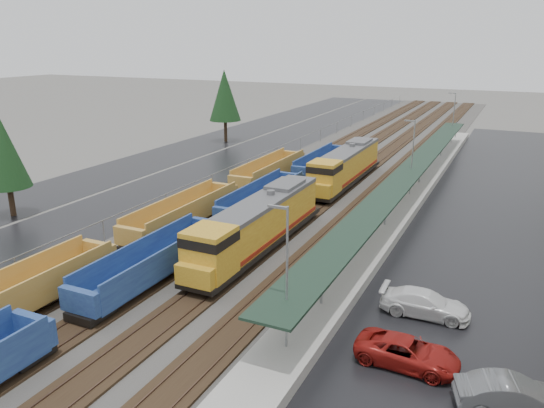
{
  "coord_description": "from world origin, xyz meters",
  "views": [
    {
      "loc": [
        18.74,
        -1.15,
        15.29
      ],
      "look_at": [
        0.44,
        37.44,
        2.0
      ],
      "focal_mm": 35.0,
      "sensor_mm": 36.0,
      "label": 1
    }
  ],
  "objects_px": {
    "well_string_yellow": "(15,300)",
    "parked_car_east_b": "(407,353)",
    "locomotive_trail": "(345,166)",
    "locomotive_lead": "(256,226)",
    "parked_car_east_e": "(512,396)",
    "parked_car_east_c": "(425,304)",
    "well_string_blue": "(154,264)"
  },
  "relations": [
    {
      "from": "well_string_yellow",
      "to": "parked_car_east_b",
      "type": "bearing_deg",
      "value": 13.28
    },
    {
      "from": "locomotive_trail",
      "to": "well_string_yellow",
      "type": "bearing_deg",
      "value": -102.72
    },
    {
      "from": "locomotive_lead",
      "to": "locomotive_trail",
      "type": "distance_m",
      "value": 21.0
    },
    {
      "from": "parked_car_east_b",
      "to": "parked_car_east_e",
      "type": "distance_m",
      "value": 4.99
    },
    {
      "from": "well_string_yellow",
      "to": "parked_car_east_c",
      "type": "height_order",
      "value": "well_string_yellow"
    },
    {
      "from": "well_string_blue",
      "to": "locomotive_trail",
      "type": "bearing_deg",
      "value": 81.86
    },
    {
      "from": "well_string_blue",
      "to": "parked_car_east_c",
      "type": "height_order",
      "value": "well_string_blue"
    },
    {
      "from": "well_string_blue",
      "to": "parked_car_east_c",
      "type": "relative_size",
      "value": 15.45
    },
    {
      "from": "well_string_yellow",
      "to": "parked_car_east_c",
      "type": "relative_size",
      "value": 15.96
    },
    {
      "from": "parked_car_east_c",
      "to": "well_string_yellow",
      "type": "bearing_deg",
      "value": 114.59
    },
    {
      "from": "locomotive_lead",
      "to": "parked_car_east_c",
      "type": "height_order",
      "value": "locomotive_lead"
    },
    {
      "from": "well_string_yellow",
      "to": "parked_car_east_e",
      "type": "distance_m",
      "value": 26.05
    },
    {
      "from": "well_string_yellow",
      "to": "locomotive_trail",
      "type": "bearing_deg",
      "value": 77.28
    },
    {
      "from": "well_string_blue",
      "to": "parked_car_east_b",
      "type": "relative_size",
      "value": 15.59
    },
    {
      "from": "locomotive_trail",
      "to": "well_string_blue",
      "type": "relative_size",
      "value": 0.23
    },
    {
      "from": "parked_car_east_b",
      "to": "parked_car_east_c",
      "type": "height_order",
      "value": "parked_car_east_c"
    },
    {
      "from": "parked_car_east_b",
      "to": "well_string_blue",
      "type": "bearing_deg",
      "value": 84.22
    },
    {
      "from": "locomotive_lead",
      "to": "locomotive_trail",
      "type": "relative_size",
      "value": 1.0
    },
    {
      "from": "well_string_blue",
      "to": "parked_car_east_e",
      "type": "bearing_deg",
      "value": -10.41
    },
    {
      "from": "well_string_yellow",
      "to": "parked_car_east_c",
      "type": "distance_m",
      "value": 23.4
    },
    {
      "from": "parked_car_east_e",
      "to": "parked_car_east_b",
      "type": "bearing_deg",
      "value": 54.94
    },
    {
      "from": "locomotive_trail",
      "to": "well_string_blue",
      "type": "xyz_separation_m",
      "value": [
        -4.0,
        -27.97,
        -1.06
      ]
    },
    {
      "from": "locomotive_lead",
      "to": "parked_car_east_c",
      "type": "relative_size",
      "value": 3.59
    },
    {
      "from": "locomotive_trail",
      "to": "parked_car_east_c",
      "type": "relative_size",
      "value": 3.59
    },
    {
      "from": "well_string_yellow",
      "to": "parked_car_east_e",
      "type": "xyz_separation_m",
      "value": [
        25.82,
        3.46,
        -0.41
      ]
    },
    {
      "from": "well_string_blue",
      "to": "parked_car_east_b",
      "type": "distance_m",
      "value": 17.25
    },
    {
      "from": "parked_car_east_b",
      "to": "parked_car_east_e",
      "type": "bearing_deg",
      "value": -105.05
    },
    {
      "from": "parked_car_east_c",
      "to": "locomotive_trail",
      "type": "bearing_deg",
      "value": 25.61
    },
    {
      "from": "locomotive_trail",
      "to": "parked_car_east_c",
      "type": "distance_m",
      "value": 28.25
    },
    {
      "from": "locomotive_lead",
      "to": "locomotive_trail",
      "type": "xyz_separation_m",
      "value": [
        0.0,
        21.0,
        0.0
      ]
    },
    {
      "from": "locomotive_lead",
      "to": "well_string_yellow",
      "type": "height_order",
      "value": "locomotive_lead"
    },
    {
      "from": "locomotive_trail",
      "to": "well_string_blue",
      "type": "height_order",
      "value": "locomotive_trail"
    }
  ]
}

